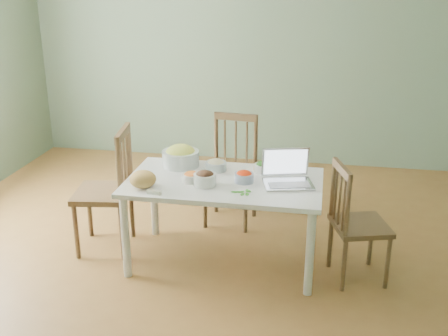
% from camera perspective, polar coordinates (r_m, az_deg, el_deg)
% --- Properties ---
extents(floor, '(5.00, 5.00, 0.00)m').
position_cam_1_polar(floor, '(4.49, -2.74, -9.44)').
color(floor, brown).
rests_on(floor, ground).
extents(wall_back, '(5.00, 0.00, 2.70)m').
position_cam_1_polar(wall_back, '(6.41, 2.24, 12.43)').
color(wall_back, '#61795C').
rests_on(wall_back, ground).
extents(wall_front, '(5.00, 0.00, 2.70)m').
position_cam_1_polar(wall_front, '(1.81, -22.11, -10.18)').
color(wall_front, '#61795C').
rests_on(wall_front, ground).
extents(dining_table, '(1.47, 0.83, 0.69)m').
position_cam_1_polar(dining_table, '(4.31, 0.00, -5.56)').
color(dining_table, white).
rests_on(dining_table, floor).
extents(chair_far, '(0.47, 0.45, 0.98)m').
position_cam_1_polar(chair_far, '(4.91, 0.65, -0.40)').
color(chair_far, '#452D1A').
rests_on(chair_far, floor).
extents(chair_left, '(0.49, 0.51, 1.02)m').
position_cam_1_polar(chair_left, '(4.56, -12.43, -2.25)').
color(chair_left, '#452D1A').
rests_on(chair_left, floor).
extents(chair_right, '(0.48, 0.49, 0.90)m').
position_cam_1_polar(chair_right, '(4.17, 13.92, -5.51)').
color(chair_right, '#452D1A').
rests_on(chair_right, floor).
extents(bread_boule, '(0.20, 0.20, 0.13)m').
position_cam_1_polar(bread_boule, '(4.06, -8.38, -1.15)').
color(bread_boule, '#A97C3A').
rests_on(bread_boule, dining_table).
extents(butter_stick, '(0.11, 0.05, 0.03)m').
position_cam_1_polar(butter_stick, '(3.95, -7.22, -2.48)').
color(butter_stick, white).
rests_on(butter_stick, dining_table).
extents(bowl_squash, '(0.30, 0.30, 0.17)m').
position_cam_1_polar(bowl_squash, '(4.45, -4.50, 1.25)').
color(bowl_squash, '#F5F543').
rests_on(bowl_squash, dining_table).
extents(bowl_carrot, '(0.17, 0.17, 0.08)m').
position_cam_1_polar(bowl_carrot, '(4.14, -3.37, -0.90)').
color(bowl_carrot, '#D8612E').
rests_on(bowl_carrot, dining_table).
extents(bowl_onion, '(0.22, 0.22, 0.09)m').
position_cam_1_polar(bowl_onion, '(4.36, -0.84, 0.32)').
color(bowl_onion, beige).
rests_on(bowl_onion, dining_table).
extents(bowl_mushroom, '(0.20, 0.20, 0.11)m').
position_cam_1_polar(bowl_mushroom, '(4.06, -1.99, -1.06)').
color(bowl_mushroom, black).
rests_on(bowl_mushroom, dining_table).
extents(bowl_redpep, '(0.18, 0.18, 0.09)m').
position_cam_1_polar(bowl_redpep, '(4.13, 2.09, -0.88)').
color(bowl_redpep, red).
rests_on(bowl_redpep, dining_table).
extents(bowl_broccoli, '(0.14, 0.14, 0.09)m').
position_cam_1_polar(bowl_broccoli, '(4.33, 4.08, 0.13)').
color(bowl_broccoli, '#10480D').
rests_on(bowl_broccoli, dining_table).
extents(flatbread, '(0.21, 0.21, 0.02)m').
position_cam_1_polar(flatbread, '(4.40, 4.41, -0.02)').
color(flatbread, tan).
rests_on(flatbread, dining_table).
extents(basil_bunch, '(0.17, 0.17, 0.02)m').
position_cam_1_polar(basil_bunch, '(3.95, 1.75, -2.43)').
color(basil_bunch, '#296A23').
rests_on(basil_bunch, dining_table).
extents(laptop, '(0.42, 0.37, 0.25)m').
position_cam_1_polar(laptop, '(4.06, 6.71, -0.14)').
color(laptop, silver).
rests_on(laptop, dining_table).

